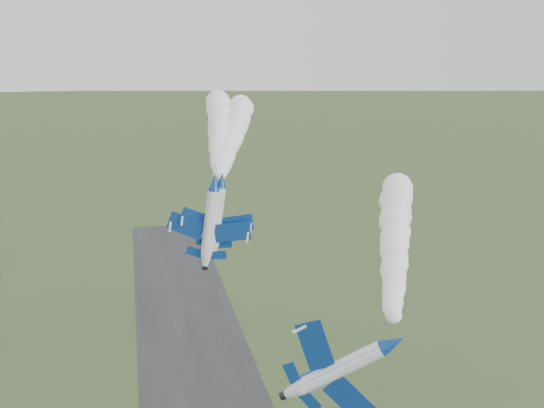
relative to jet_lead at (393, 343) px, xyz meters
The scene contains 6 objects.
jet_lead is the anchor object (origin of this frame).
smoke_trail_jet_lead 31.75m from the jet_lead, 65.60° to the left, with size 5.55×56.21×5.55m, color white, non-canonical shape.
jet_pair_left 31.24m from the jet_lead, 117.94° to the left, with size 10.98×12.95×3.38m.
smoke_trail_jet_pair_left 62.06m from the jet_lead, 95.04° to the left, with size 5.25×65.01×5.25m, color white, non-canonical shape.
jet_pair_right 31.19m from the jet_lead, 115.87° to the left, with size 9.64×11.57×2.99m.
smoke_trail_jet_pair_right 66.43m from the jet_lead, 96.42° to the left, with size 5.86×73.40×5.86m, color white, non-canonical shape.
Camera 1 is at (-10.55, -60.12, 63.01)m, focal length 40.00 mm.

